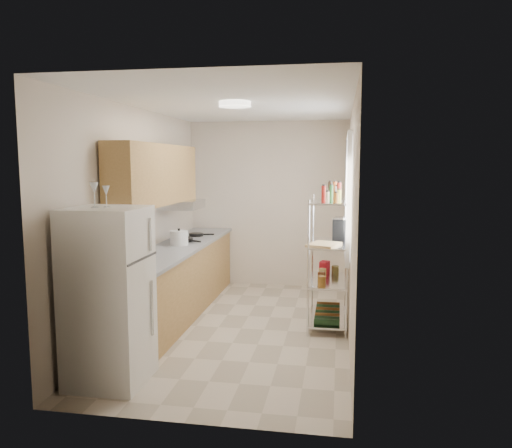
{
  "coord_description": "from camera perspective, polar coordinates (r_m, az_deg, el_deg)",
  "views": [
    {
      "loc": [
        1.13,
        -5.61,
        1.95
      ],
      "look_at": [
        0.14,
        0.25,
        1.22
      ],
      "focal_mm": 35.0,
      "sensor_mm": 36.0,
      "label": 1
    }
  ],
  "objects": [
    {
      "name": "frying_pan_large",
      "position": [
        6.78,
        -8.43,
        -1.77
      ],
      "size": [
        0.38,
        0.38,
        0.05
      ],
      "primitive_type": "cylinder",
      "rotation": [
        0.0,
        0.0,
        -0.42
      ],
      "color": "black",
      "rests_on": "counter_run"
    },
    {
      "name": "room",
      "position": [
        5.76,
        -1.75,
        0.5
      ],
      "size": [
        2.52,
        4.42,
        2.62
      ],
      "color": "beige",
      "rests_on": "ground"
    },
    {
      "name": "window",
      "position": [
        5.97,
        10.54,
        3.03
      ],
      "size": [
        0.06,
        1.0,
        1.46
      ],
      "primitive_type": "cube",
      "color": "white",
      "rests_on": "room"
    },
    {
      "name": "refrigerator",
      "position": [
        4.62,
        -16.5,
        -7.9
      ],
      "size": [
        0.65,
        0.65,
        1.57
      ],
      "primitive_type": "cube",
      "color": "white",
      "rests_on": "ground"
    },
    {
      "name": "cutting_board",
      "position": [
        5.75,
        7.78,
        -2.33
      ],
      "size": [
        0.42,
        0.47,
        0.03
      ],
      "primitive_type": "cube",
      "rotation": [
        0.0,
        0.0,
        -0.33
      ],
      "color": "tan",
      "rests_on": "bakers_rack"
    },
    {
      "name": "wine_glass_b",
      "position": [
        4.47,
        -17.99,
        3.18
      ],
      "size": [
        0.08,
        0.08,
        0.22
      ],
      "primitive_type": null,
      "color": "silver",
      "rests_on": "refrigerator"
    },
    {
      "name": "storage_bag",
      "position": [
        6.34,
        7.84,
        -4.98
      ],
      "size": [
        0.13,
        0.16,
        0.16
      ],
      "primitive_type": "cube",
      "rotation": [
        0.0,
        0.0,
        -0.24
      ],
      "color": "#A9141D",
      "rests_on": "bakers_rack"
    },
    {
      "name": "wine_glass_a",
      "position": [
        4.49,
        -16.74,
        3.03
      ],
      "size": [
        0.07,
        0.07,
        0.19
      ],
      "primitive_type": null,
      "color": "silver",
      "rests_on": "refrigerator"
    },
    {
      "name": "counter_run",
      "position": [
        6.55,
        -8.91,
        -6.3
      ],
      "size": [
        0.63,
        3.51,
        0.9
      ],
      "color": "#B1864B",
      "rests_on": "ground"
    },
    {
      "name": "upper_cabinets",
      "position": [
        6.11,
        -11.38,
        5.54
      ],
      "size": [
        0.33,
        2.2,
        0.72
      ],
      "primitive_type": "cube",
      "color": "#B1864B",
      "rests_on": "room"
    },
    {
      "name": "frying_pan_small",
      "position": [
        7.25,
        -6.85,
        -1.22
      ],
      "size": [
        0.24,
        0.24,
        0.04
      ],
      "primitive_type": "cylinder",
      "rotation": [
        0.0,
        0.0,
        0.19
      ],
      "color": "black",
      "rests_on": "counter_run"
    },
    {
      "name": "bakers_rack",
      "position": [
        5.96,
        8.34,
        -1.2
      ],
      "size": [
        0.45,
        0.9,
        1.73
      ],
      "color": "silver",
      "rests_on": "ground"
    },
    {
      "name": "espresso_machine",
      "position": [
        6.29,
        9.61,
        -0.45
      ],
      "size": [
        0.19,
        0.25,
        0.27
      ],
      "primitive_type": "cube",
      "rotation": [
        0.0,
        0.0,
        -0.17
      ],
      "color": "black",
      "rests_on": "bakers_rack"
    },
    {
      "name": "rice_cooker",
      "position": [
        6.48,
        -8.79,
        -1.58
      ],
      "size": [
        0.23,
        0.23,
        0.19
      ],
      "primitive_type": "cylinder",
      "color": "silver",
      "rests_on": "counter_run"
    },
    {
      "name": "range_hood",
      "position": [
        6.87,
        -8.48,
        2.24
      ],
      "size": [
        0.5,
        0.6,
        0.12
      ],
      "primitive_type": "cube",
      "color": "#B7BABC",
      "rests_on": "room"
    },
    {
      "name": "ceiling_dome",
      "position": [
        5.46,
        -2.44,
        13.51
      ],
      "size": [
        0.34,
        0.34,
        0.05
      ],
      "primitive_type": "cylinder",
      "color": "white",
      "rests_on": "room"
    }
  ]
}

